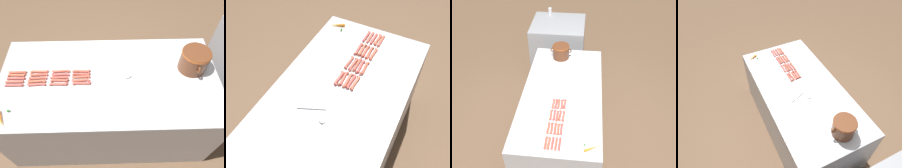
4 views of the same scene
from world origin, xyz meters
TOP-DOWN VIEW (x-y plane):
  - ground_plane at (0.00, 0.00)m, footprint 20.00×20.00m
  - griddle_counter at (0.00, 0.00)m, footprint 1.02×2.00m
  - hot_dog_0 at (-0.09, -0.83)m, footprint 0.03×0.17m
  - hot_dog_1 at (-0.09, -0.64)m, footprint 0.03×0.17m
  - hot_dog_2 at (-0.09, -0.44)m, footprint 0.03×0.17m
  - hot_dog_3 at (-0.08, -0.25)m, footprint 0.03×0.17m
  - hot_dog_4 at (-0.05, -0.84)m, footprint 0.03×0.17m
  - hot_dog_5 at (-0.05, -0.63)m, footprint 0.03×0.17m
  - hot_dog_6 at (-0.05, -0.44)m, footprint 0.03×0.17m
  - hot_dog_7 at (-0.05, -0.25)m, footprint 0.03×0.17m
  - hot_dog_8 at (-0.01, -0.83)m, footprint 0.03×0.17m
  - hot_dog_9 at (-0.01, -0.64)m, footprint 0.03×0.17m
  - hot_dog_10 at (-0.01, -0.45)m, footprint 0.03×0.17m
  - hot_dog_11 at (-0.02, -0.25)m, footprint 0.03×0.17m
  - hot_dog_12 at (0.02, -0.84)m, footprint 0.03×0.17m
  - hot_dog_13 at (0.02, -0.64)m, footprint 0.03×0.17m
  - hot_dog_14 at (0.02, -0.44)m, footprint 0.03×0.17m
  - hot_dog_15 at (0.02, -0.25)m, footprint 0.03×0.17m
  - hot_dog_16 at (0.06, -0.83)m, footprint 0.03×0.17m
  - hot_dog_17 at (0.06, -0.64)m, footprint 0.03×0.17m
  - hot_dog_18 at (0.06, -0.44)m, footprint 0.03×0.17m
  - hot_dog_19 at (0.06, -0.24)m, footprint 0.03×0.17m
  - bean_pot at (-0.10, 0.77)m, footprint 0.32×0.26m
  - serving_spoon at (0.03, 0.15)m, footprint 0.26×0.14m
  - carrot at (0.39, -0.86)m, footprint 0.17×0.11m

SIDE VIEW (x-z plane):
  - ground_plane at x=0.00m, z-range 0.00..0.00m
  - griddle_counter at x=0.00m, z-range 0.00..0.86m
  - serving_spoon at x=0.03m, z-range 0.86..0.88m
  - hot_dog_0 at x=-0.09m, z-range 0.86..0.89m
  - hot_dog_1 at x=-0.09m, z-range 0.86..0.89m
  - hot_dog_2 at x=-0.09m, z-range 0.86..0.89m
  - hot_dog_3 at x=-0.08m, z-range 0.86..0.89m
  - hot_dog_4 at x=-0.05m, z-range 0.86..0.89m
  - hot_dog_5 at x=-0.05m, z-range 0.86..0.89m
  - hot_dog_6 at x=-0.05m, z-range 0.86..0.89m
  - hot_dog_7 at x=-0.05m, z-range 0.86..0.89m
  - hot_dog_8 at x=-0.01m, z-range 0.86..0.89m
  - hot_dog_9 at x=-0.01m, z-range 0.86..0.89m
  - hot_dog_10 at x=-0.01m, z-range 0.86..0.89m
  - hot_dog_11 at x=-0.02m, z-range 0.86..0.89m
  - hot_dog_12 at x=0.02m, z-range 0.86..0.89m
  - hot_dog_13 at x=0.02m, z-range 0.86..0.89m
  - hot_dog_14 at x=0.02m, z-range 0.86..0.89m
  - hot_dog_15 at x=0.02m, z-range 0.86..0.89m
  - hot_dog_16 at x=0.06m, z-range 0.86..0.89m
  - hot_dog_17 at x=0.06m, z-range 0.86..0.89m
  - hot_dog_18 at x=0.06m, z-range 0.86..0.89m
  - hot_dog_19 at x=0.06m, z-range 0.86..0.89m
  - carrot at x=0.39m, z-range 0.86..0.89m
  - bean_pot at x=-0.10m, z-range 0.87..1.08m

